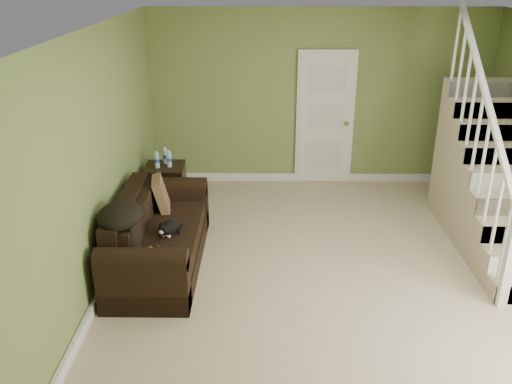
{
  "coord_description": "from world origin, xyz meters",
  "views": [
    {
      "loc": [
        -0.83,
        -5.18,
        3.16
      ],
      "look_at": [
        -0.9,
        0.44,
        0.77
      ],
      "focal_mm": 38.0,
      "sensor_mm": 36.0,
      "label": 1
    }
  ],
  "objects_px": {
    "side_table": "(166,187)",
    "cat": "(169,228)",
    "sofa": "(156,239)",
    "banana": "(152,251)"
  },
  "relations": [
    {
      "from": "cat",
      "to": "sofa",
      "type": "bearing_deg",
      "value": 161.85
    },
    {
      "from": "sofa",
      "to": "banana",
      "type": "distance_m",
      "value": 0.56
    },
    {
      "from": "sofa",
      "to": "side_table",
      "type": "xyz_separation_m",
      "value": [
        -0.14,
        1.5,
        0.01
      ]
    },
    {
      "from": "side_table",
      "to": "sofa",
      "type": "bearing_deg",
      "value": -84.58
    },
    {
      "from": "side_table",
      "to": "cat",
      "type": "xyz_separation_m",
      "value": [
        0.32,
        -1.63,
        0.2
      ]
    },
    {
      "from": "sofa",
      "to": "cat",
      "type": "relative_size",
      "value": 4.72
    },
    {
      "from": "sofa",
      "to": "banana",
      "type": "height_order",
      "value": "sofa"
    },
    {
      "from": "cat",
      "to": "banana",
      "type": "distance_m",
      "value": 0.42
    },
    {
      "from": "sofa",
      "to": "cat",
      "type": "distance_m",
      "value": 0.3
    },
    {
      "from": "banana",
      "to": "cat",
      "type": "bearing_deg",
      "value": 42.74
    }
  ]
}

